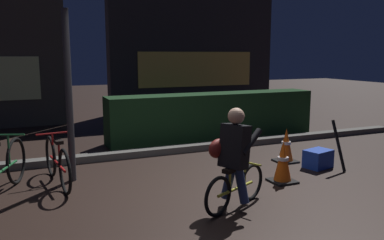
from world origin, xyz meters
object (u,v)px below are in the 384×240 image
at_px(traffic_cone_near, 283,162).
at_px(traffic_cone_far, 286,146).
at_px(street_post, 69,97).
at_px(cyclist, 233,158).
at_px(parked_bike_left_mid, 2,170).
at_px(parked_bike_center_left, 57,162).
at_px(blue_crate, 318,159).
at_px(closed_umbrella, 339,146).

xyz_separation_m(traffic_cone_near, traffic_cone_far, (0.72, 0.90, -0.01)).
bearing_deg(street_post, cyclist, -48.39).
bearing_deg(traffic_cone_near, parked_bike_left_mid, 165.43).
bearing_deg(parked_bike_center_left, traffic_cone_near, -118.38).
bearing_deg(parked_bike_left_mid, cyclist, -101.62).
bearing_deg(street_post, parked_bike_left_mid, -161.30).
relative_size(parked_bike_center_left, traffic_cone_near, 2.51).
relative_size(street_post, parked_bike_center_left, 1.60).
distance_m(street_post, traffic_cone_near, 3.27).
relative_size(traffic_cone_far, cyclist, 0.48).
relative_size(blue_crate, cyclist, 0.35).
bearing_deg(closed_umbrella, street_post, 67.26).
height_order(traffic_cone_near, closed_umbrella, closed_umbrella).
bearing_deg(parked_bike_left_mid, street_post, -51.90).
xyz_separation_m(blue_crate, closed_umbrella, (0.19, -0.25, 0.26)).
relative_size(traffic_cone_near, blue_crate, 1.42).
bearing_deg(traffic_cone_near, blue_crate, 21.74).
relative_size(cyclist, closed_umbrella, 1.47).
relative_size(parked_bike_left_mid, traffic_cone_far, 2.73).
bearing_deg(cyclist, blue_crate, -0.71).
height_order(parked_bike_center_left, blue_crate, parked_bike_center_left).
bearing_deg(street_post, closed_umbrella, -15.90).
bearing_deg(traffic_cone_near, closed_umbrella, 7.17).
bearing_deg(street_post, parked_bike_center_left, -151.14).
bearing_deg(traffic_cone_near, street_post, 155.45).
distance_m(street_post, cyclist, 2.61).
xyz_separation_m(parked_bike_left_mid, traffic_cone_near, (3.78, -0.98, -0.06)).
xyz_separation_m(parked_bike_center_left, traffic_cone_far, (3.79, -0.28, -0.04)).
bearing_deg(cyclist, traffic_cone_far, 13.11).
bearing_deg(blue_crate, traffic_cone_far, 119.33).
height_order(parked_bike_left_mid, blue_crate, parked_bike_left_mid).
relative_size(traffic_cone_near, traffic_cone_far, 1.05).
relative_size(traffic_cone_far, closed_umbrella, 0.70).
bearing_deg(closed_umbrella, parked_bike_center_left, 69.57).
distance_m(parked_bike_center_left, traffic_cone_far, 3.80).
distance_m(blue_crate, cyclist, 2.43).
relative_size(blue_crate, closed_umbrella, 0.52).
distance_m(parked_bike_left_mid, traffic_cone_near, 3.91).
height_order(traffic_cone_far, closed_umbrella, closed_umbrella).
height_order(parked_bike_left_mid, closed_umbrella, closed_umbrella).
height_order(parked_bike_left_mid, traffic_cone_far, parked_bike_left_mid).
bearing_deg(traffic_cone_far, parked_bike_left_mid, 178.98).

